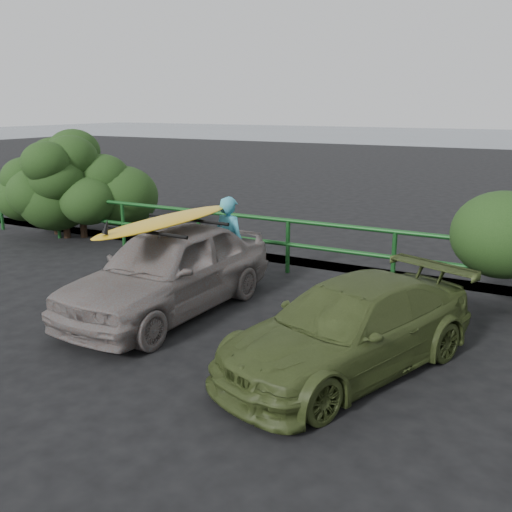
% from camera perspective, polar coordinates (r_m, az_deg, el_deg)
% --- Properties ---
extents(ground, '(80.00, 80.00, 0.00)m').
position_cam_1_polar(ground, '(7.61, -20.93, -9.97)').
color(ground, black).
extents(ocean, '(200.00, 200.00, 0.00)m').
position_cam_1_polar(ocean, '(64.66, 24.21, 10.91)').
color(ocean, '#545E67').
rests_on(ocean, ground).
extents(guardrail, '(14.00, 0.08, 1.04)m').
position_cam_1_polar(guardrail, '(11.12, -1.46, 1.62)').
color(guardrail, '#144619').
rests_on(guardrail, ground).
extents(shrub_left, '(3.20, 2.40, 2.30)m').
position_cam_1_polar(shrub_left, '(14.27, -17.69, 6.46)').
color(shrub_left, '#203D16').
rests_on(shrub_left, ground).
extents(sedan, '(1.69, 3.94, 1.32)m').
position_cam_1_polar(sedan, '(8.69, -8.72, -1.38)').
color(sedan, slate).
rests_on(sedan, ground).
extents(olive_vehicle, '(2.68, 3.93, 1.06)m').
position_cam_1_polar(olive_vehicle, '(6.85, 9.33, -7.11)').
color(olive_vehicle, '#39461F').
rests_on(olive_vehicle, ground).
extents(man, '(0.65, 0.49, 1.61)m').
position_cam_1_polar(man, '(9.63, -2.65, 1.26)').
color(man, teal).
rests_on(man, ground).
extents(roof_rack, '(1.55, 1.11, 0.05)m').
position_cam_1_polar(roof_rack, '(8.52, -8.90, 3.06)').
color(roof_rack, black).
rests_on(roof_rack, sedan).
extents(surfboard, '(0.71, 2.99, 0.09)m').
position_cam_1_polar(surfboard, '(8.51, -8.92, 3.51)').
color(surfboard, gold).
rests_on(surfboard, roof_rack).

